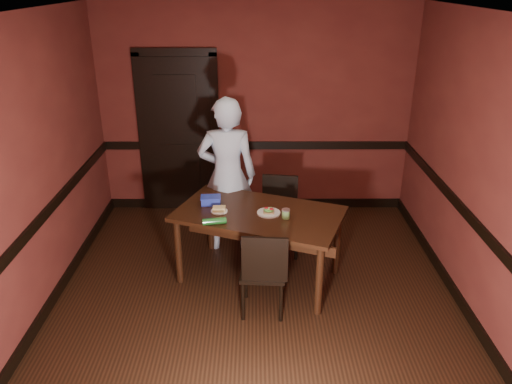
{
  "coord_description": "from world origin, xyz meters",
  "views": [
    {
      "loc": [
        -0.01,
        -4.04,
        2.96
      ],
      "look_at": [
        0.0,
        0.35,
        1.05
      ],
      "focal_mm": 35.0,
      "sensor_mm": 36.0,
      "label": 1
    }
  ],
  "objects_px": {
    "chair_far": "(283,217)",
    "person": "(227,176)",
    "dining_table": "(259,245)",
    "cheese_saucer": "(219,210)",
    "sauce_jar": "(286,214)",
    "sandwich_plate": "(269,212)",
    "food_tub": "(211,200)",
    "chair_near": "(263,269)"
  },
  "relations": [
    {
      "from": "person",
      "to": "cheese_saucer",
      "type": "relative_size",
      "value": 10.64
    },
    {
      "from": "person",
      "to": "food_tub",
      "type": "distance_m",
      "value": 0.5
    },
    {
      "from": "dining_table",
      "to": "sauce_jar",
      "type": "relative_size",
      "value": 17.0
    },
    {
      "from": "sandwich_plate",
      "to": "sauce_jar",
      "type": "height_order",
      "value": "sauce_jar"
    },
    {
      "from": "sauce_jar",
      "to": "food_tub",
      "type": "relative_size",
      "value": 0.45
    },
    {
      "from": "food_tub",
      "to": "dining_table",
      "type": "bearing_deg",
      "value": -24.54
    },
    {
      "from": "dining_table",
      "to": "sauce_jar",
      "type": "xyz_separation_m",
      "value": [
        0.26,
        -0.14,
        0.43
      ]
    },
    {
      "from": "chair_far",
      "to": "cheese_saucer",
      "type": "distance_m",
      "value": 0.94
    },
    {
      "from": "sandwich_plate",
      "to": "cheese_saucer",
      "type": "distance_m",
      "value": 0.5
    },
    {
      "from": "chair_far",
      "to": "food_tub",
      "type": "height_order",
      "value": "chair_far"
    },
    {
      "from": "person",
      "to": "chair_far",
      "type": "bearing_deg",
      "value": 169.82
    },
    {
      "from": "food_tub",
      "to": "chair_far",
      "type": "bearing_deg",
      "value": 21.78
    },
    {
      "from": "sandwich_plate",
      "to": "chair_near",
      "type": "bearing_deg",
      "value": -97.03
    },
    {
      "from": "food_tub",
      "to": "chair_near",
      "type": "bearing_deg",
      "value": -58.0
    },
    {
      "from": "dining_table",
      "to": "cheese_saucer",
      "type": "relative_size",
      "value": 9.7
    },
    {
      "from": "chair_far",
      "to": "sauce_jar",
      "type": "distance_m",
      "value": 0.79
    },
    {
      "from": "food_tub",
      "to": "cheese_saucer",
      "type": "bearing_deg",
      "value": -65.06
    },
    {
      "from": "dining_table",
      "to": "chair_near",
      "type": "relative_size",
      "value": 1.86
    },
    {
      "from": "chair_far",
      "to": "food_tub",
      "type": "relative_size",
      "value": 4.06
    },
    {
      "from": "chair_far",
      "to": "chair_near",
      "type": "height_order",
      "value": "chair_near"
    },
    {
      "from": "sauce_jar",
      "to": "chair_far",
      "type": "bearing_deg",
      "value": 88.78
    },
    {
      "from": "chair_far",
      "to": "cheese_saucer",
      "type": "xyz_separation_m",
      "value": [
        -0.68,
        -0.55,
        0.35
      ]
    },
    {
      "from": "chair_far",
      "to": "person",
      "type": "height_order",
      "value": "person"
    },
    {
      "from": "sandwich_plate",
      "to": "dining_table",
      "type": "bearing_deg",
      "value": 160.27
    },
    {
      "from": "dining_table",
      "to": "sauce_jar",
      "type": "bearing_deg",
      "value": -6.75
    },
    {
      "from": "chair_near",
      "to": "food_tub",
      "type": "distance_m",
      "value": 0.99
    },
    {
      "from": "dining_table",
      "to": "cheese_saucer",
      "type": "height_order",
      "value": "cheese_saucer"
    },
    {
      "from": "person",
      "to": "food_tub",
      "type": "height_order",
      "value": "person"
    },
    {
      "from": "dining_table",
      "to": "chair_far",
      "type": "xyz_separation_m",
      "value": [
        0.28,
        0.56,
        0.05
      ]
    },
    {
      "from": "chair_near",
      "to": "cheese_saucer",
      "type": "relative_size",
      "value": 5.22
    },
    {
      "from": "dining_table",
      "to": "person",
      "type": "distance_m",
      "value": 0.91
    },
    {
      "from": "chair_far",
      "to": "sauce_jar",
      "type": "height_order",
      "value": "chair_far"
    },
    {
      "from": "sauce_jar",
      "to": "cheese_saucer",
      "type": "xyz_separation_m",
      "value": [
        -0.66,
        0.15,
        -0.03
      ]
    },
    {
      "from": "sandwich_plate",
      "to": "person",
      "type": "bearing_deg",
      "value": 122.73
    },
    {
      "from": "cheese_saucer",
      "to": "sandwich_plate",
      "type": "bearing_deg",
      "value": -5.34
    },
    {
      "from": "chair_near",
      "to": "person",
      "type": "relative_size",
      "value": 0.49
    },
    {
      "from": "person",
      "to": "food_tub",
      "type": "relative_size",
      "value": 8.33
    },
    {
      "from": "sauce_jar",
      "to": "food_tub",
      "type": "bearing_deg",
      "value": 156.7
    },
    {
      "from": "sauce_jar",
      "to": "cheese_saucer",
      "type": "height_order",
      "value": "sauce_jar"
    },
    {
      "from": "sandwich_plate",
      "to": "food_tub",
      "type": "bearing_deg",
      "value": 159.33
    },
    {
      "from": "cheese_saucer",
      "to": "person",
      "type": "bearing_deg",
      "value": 85.34
    },
    {
      "from": "dining_table",
      "to": "sandwich_plate",
      "type": "relative_size",
      "value": 6.95
    }
  ]
}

